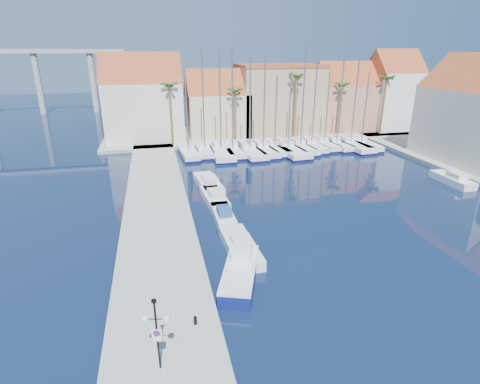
% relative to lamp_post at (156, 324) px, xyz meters
% --- Properties ---
extents(ground, '(260.00, 260.00, 0.00)m').
position_rel_lamp_post_xyz_m(ground, '(9.24, 2.32, -3.00)').
color(ground, black).
rests_on(ground, ground).
extents(quay_west, '(6.00, 77.00, 0.50)m').
position_rel_lamp_post_xyz_m(quay_west, '(0.24, 15.82, -2.75)').
color(quay_west, gray).
rests_on(quay_west, ground).
extents(shore_north, '(54.00, 16.00, 0.50)m').
position_rel_lamp_post_xyz_m(shore_north, '(19.24, 50.32, -2.75)').
color(shore_north, gray).
rests_on(shore_north, ground).
extents(lamp_post, '(1.27, 0.57, 3.81)m').
position_rel_lamp_post_xyz_m(lamp_post, '(0.00, 0.00, 0.00)').
color(lamp_post, black).
rests_on(lamp_post, quay_west).
extents(bollard, '(0.19, 0.19, 0.47)m').
position_rel_lamp_post_xyz_m(bollard, '(1.92, 2.58, -2.27)').
color(bollard, black).
rests_on(bollard, quay_west).
extents(fishing_boat, '(3.89, 6.28, 2.09)m').
position_rel_lamp_post_xyz_m(fishing_boat, '(5.36, 6.79, -2.31)').
color(fishing_boat, navy).
rests_on(fishing_boat, ground).
extents(motorboat_west_0, '(2.24, 6.31, 1.40)m').
position_rel_lamp_post_xyz_m(motorboat_west_0, '(6.20, 10.27, -2.49)').
color(motorboat_west_0, white).
rests_on(motorboat_west_0, ground).
extents(motorboat_west_1, '(1.66, 5.07, 1.40)m').
position_rel_lamp_post_xyz_m(motorboat_west_1, '(5.98, 16.12, -2.49)').
color(motorboat_west_1, white).
rests_on(motorboat_west_1, ground).
extents(motorboat_west_2, '(2.29, 5.96, 1.40)m').
position_rel_lamp_post_xyz_m(motorboat_west_2, '(5.91, 20.58, -2.49)').
color(motorboat_west_2, white).
rests_on(motorboat_west_2, ground).
extents(motorboat_west_3, '(2.75, 6.74, 1.40)m').
position_rel_lamp_post_xyz_m(motorboat_west_3, '(5.96, 25.02, -2.49)').
color(motorboat_west_3, white).
rests_on(motorboat_west_3, ground).
extents(motorboat_east_1, '(1.81, 5.56, 1.40)m').
position_rel_lamp_post_xyz_m(motorboat_east_1, '(33.24, 20.00, -2.49)').
color(motorboat_east_1, white).
rests_on(motorboat_east_1, ground).
extents(sailboat_0, '(2.68, 8.39, 11.85)m').
position_rel_lamp_post_xyz_m(sailboat_0, '(5.07, 38.69, -2.39)').
color(sailboat_0, white).
rests_on(sailboat_0, ground).
extents(sailboat_1, '(2.45, 8.14, 14.21)m').
position_rel_lamp_post_xyz_m(sailboat_1, '(7.51, 39.33, -2.34)').
color(sailboat_1, white).
rests_on(sailboat_1, ground).
extents(sailboat_2, '(3.11, 10.84, 14.39)m').
position_rel_lamp_post_xyz_m(sailboat_2, '(9.69, 38.31, -2.41)').
color(sailboat_2, white).
rests_on(sailboat_2, ground).
extents(sailboat_3, '(2.42, 9.08, 14.36)m').
position_rel_lamp_post_xyz_m(sailboat_3, '(11.50, 38.78, -2.37)').
color(sailboat_3, white).
rests_on(sailboat_3, ground).
extents(sailboat_4, '(3.54, 10.60, 13.36)m').
position_rel_lamp_post_xyz_m(sailboat_4, '(13.75, 37.84, -2.41)').
color(sailboat_4, white).
rests_on(sailboat_4, ground).
extents(sailboat_5, '(2.85, 9.62, 13.75)m').
position_rel_lamp_post_xyz_m(sailboat_5, '(15.91, 38.12, -2.39)').
color(sailboat_5, white).
rests_on(sailboat_5, ground).
extents(sailboat_6, '(3.16, 9.38, 11.01)m').
position_rel_lamp_post_xyz_m(sailboat_6, '(17.80, 38.57, -2.43)').
color(sailboat_6, white).
rests_on(sailboat_6, ground).
extents(sailboat_7, '(3.95, 11.79, 11.54)m').
position_rel_lamp_post_xyz_m(sailboat_7, '(19.51, 37.75, -2.45)').
color(sailboat_7, white).
rests_on(sailboat_7, ground).
extents(sailboat_8, '(3.04, 9.43, 14.74)m').
position_rel_lamp_post_xyz_m(sailboat_8, '(21.74, 38.19, -2.37)').
color(sailboat_8, white).
rests_on(sailboat_8, ground).
extents(sailboat_9, '(2.56, 8.45, 13.28)m').
position_rel_lamp_post_xyz_m(sailboat_9, '(23.70, 38.52, -2.37)').
color(sailboat_9, white).
rests_on(sailboat_9, ground).
extents(sailboat_10, '(2.85, 8.32, 11.33)m').
position_rel_lamp_post_xyz_m(sailboat_10, '(26.04, 39.07, -2.40)').
color(sailboat_10, white).
rests_on(sailboat_10, ground).
extents(sailboat_11, '(2.95, 8.59, 13.02)m').
position_rel_lamp_post_xyz_m(sailboat_11, '(27.88, 38.68, -2.38)').
color(sailboat_11, white).
rests_on(sailboat_11, ground).
extents(sailboat_12, '(3.82, 11.23, 13.57)m').
position_rel_lamp_post_xyz_m(sailboat_12, '(29.97, 38.32, -2.42)').
color(sailboat_12, white).
rests_on(sailboat_12, ground).
extents(sailboat_13, '(2.93, 10.14, 11.19)m').
position_rel_lamp_post_xyz_m(sailboat_13, '(32.01, 38.49, -2.44)').
color(sailboat_13, white).
rests_on(sailboat_13, ground).
extents(building_0, '(12.30, 9.00, 13.50)m').
position_rel_lamp_post_xyz_m(building_0, '(-0.76, 49.32, 3.52)').
color(building_0, beige).
rests_on(building_0, shore_north).
extents(building_1, '(10.30, 8.00, 11.00)m').
position_rel_lamp_post_xyz_m(building_1, '(11.24, 49.32, 2.29)').
color(building_1, beige).
rests_on(building_1, shore_north).
extents(building_2, '(14.20, 10.20, 11.50)m').
position_rel_lamp_post_xyz_m(building_2, '(22.24, 50.32, 3.26)').
color(building_2, tan).
rests_on(building_2, shore_north).
extents(building_3, '(10.30, 8.00, 12.00)m').
position_rel_lamp_post_xyz_m(building_3, '(34.24, 49.32, 2.86)').
color(building_3, tan).
rests_on(building_3, shore_north).
extents(building_4, '(8.30, 8.00, 14.00)m').
position_rel_lamp_post_xyz_m(building_4, '(43.24, 48.32, 3.96)').
color(building_4, white).
rests_on(building_4, shore_north).
extents(building_6, '(9.00, 14.30, 13.50)m').
position_rel_lamp_post_xyz_m(building_6, '(41.24, 26.32, 3.52)').
color(building_6, beige).
rests_on(building_6, shore_east).
extents(palm_0, '(2.60, 2.60, 10.15)m').
position_rel_lamp_post_xyz_m(palm_0, '(3.24, 44.32, 6.08)').
color(palm_0, brown).
rests_on(palm_0, shore_north).
extents(palm_1, '(2.60, 2.60, 9.15)m').
position_rel_lamp_post_xyz_m(palm_1, '(13.24, 44.32, 5.13)').
color(palm_1, brown).
rests_on(palm_1, shore_north).
extents(palm_2, '(2.60, 2.60, 11.15)m').
position_rel_lamp_post_xyz_m(palm_2, '(23.24, 44.32, 7.01)').
color(palm_2, brown).
rests_on(palm_2, shore_north).
extents(palm_3, '(2.60, 2.60, 9.65)m').
position_rel_lamp_post_xyz_m(palm_3, '(31.24, 44.32, 5.61)').
color(palm_3, brown).
rests_on(palm_3, shore_north).
extents(palm_4, '(2.60, 2.60, 10.65)m').
position_rel_lamp_post_xyz_m(palm_4, '(39.24, 44.32, 6.55)').
color(palm_4, brown).
rests_on(palm_4, shore_north).
extents(viaduct, '(48.00, 2.20, 14.45)m').
position_rel_lamp_post_xyz_m(viaduct, '(-29.83, 84.32, 7.25)').
color(viaduct, '#9E9E99').
rests_on(viaduct, ground).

